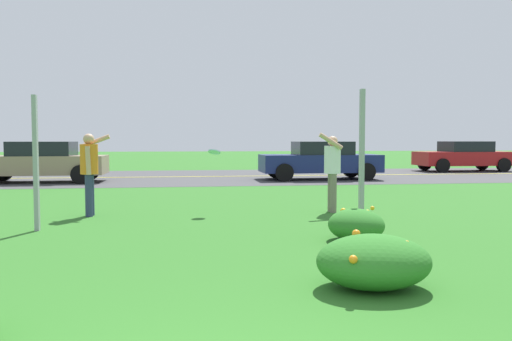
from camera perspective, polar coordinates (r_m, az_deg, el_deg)
ground_plane at (r=11.68m, az=-7.18°, el=-3.97°), size 120.00×120.00×0.00m
highway_strip at (r=21.17m, az=-7.61°, el=-0.69°), size 120.00×9.30×0.01m
highway_center_stripe at (r=21.17m, az=-7.61°, el=-0.68°), size 120.00×0.16×0.00m
daylily_clump_front_center at (r=7.74m, az=11.10°, el=-5.96°), size 0.83×0.88×0.51m
daylily_clump_mid_right at (r=5.33m, az=12.98°, el=-9.86°), size 1.16×0.96×0.55m
sign_post_near_path at (r=9.10m, az=-23.34°, el=0.75°), size 0.07×0.10×2.23m
sign_post_by_roadside at (r=8.89m, az=11.70°, el=1.31°), size 0.07×0.10×2.35m
person_thrower_orange_shirt at (r=10.52m, az=-18.07°, el=0.40°), size 0.55×0.49×1.62m
person_catcher_white_shirt at (r=10.69m, az=8.49°, el=0.43°), size 0.52×0.49×1.65m
frisbee_pale_blue at (r=10.44m, az=-4.68°, el=2.08°), size 0.27×0.25×0.15m
car_red_leftmost at (r=26.88m, az=22.15°, el=1.51°), size 4.50×2.00×1.45m
car_navy_center_left at (r=19.73m, az=7.16°, el=1.16°), size 4.50×2.00×1.45m
car_tan_center_right at (r=19.68m, az=-22.85°, el=0.92°), size 4.50×2.00×1.45m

